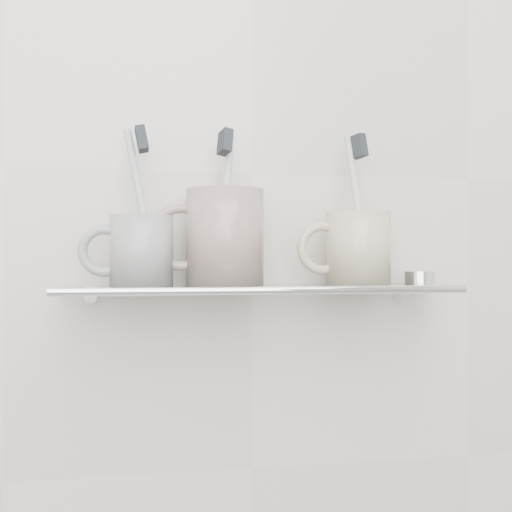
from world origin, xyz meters
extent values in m
plane|color=beige|center=(0.00, 1.10, 1.25)|extent=(2.50, 0.00, 2.50)
cube|color=silver|center=(0.00, 1.04, 1.10)|extent=(0.50, 0.12, 0.01)
cylinder|color=silver|center=(0.00, 0.98, 1.10)|extent=(0.50, 0.01, 0.01)
cylinder|color=silver|center=(-0.21, 1.09, 1.09)|extent=(0.02, 0.03, 0.02)
cylinder|color=silver|center=(0.21, 1.09, 1.09)|extent=(0.02, 0.03, 0.02)
cylinder|color=white|center=(-0.15, 1.04, 1.14)|extent=(0.09, 0.09, 0.09)
torus|color=white|center=(-0.19, 1.04, 1.14)|extent=(0.06, 0.01, 0.06)
cylinder|color=#ACB5BD|center=(-0.15, 1.04, 1.20)|extent=(0.05, 0.03, 0.19)
cube|color=#21252B|center=(-0.15, 1.04, 1.28)|extent=(0.02, 0.03, 0.03)
cylinder|color=silver|center=(-0.04, 1.04, 1.16)|extent=(0.11, 0.11, 0.12)
torus|color=silver|center=(-0.10, 1.04, 1.16)|extent=(0.08, 0.01, 0.08)
cylinder|color=silver|center=(-0.04, 1.04, 1.20)|extent=(0.03, 0.05, 0.19)
cube|color=#21252B|center=(-0.04, 1.04, 1.28)|extent=(0.02, 0.03, 0.04)
cylinder|color=beige|center=(0.13, 1.04, 1.15)|extent=(0.09, 0.09, 0.09)
torus|color=beige|center=(0.08, 1.04, 1.15)|extent=(0.07, 0.01, 0.07)
cylinder|color=silver|center=(0.13, 1.04, 1.20)|extent=(0.04, 0.03, 0.19)
cube|color=#21252B|center=(0.13, 1.04, 1.28)|extent=(0.02, 0.03, 0.03)
cylinder|color=silver|center=(0.22, 1.04, 1.11)|extent=(0.04, 0.04, 0.02)
camera|label=1|loc=(-0.15, 0.24, 1.13)|focal=45.00mm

